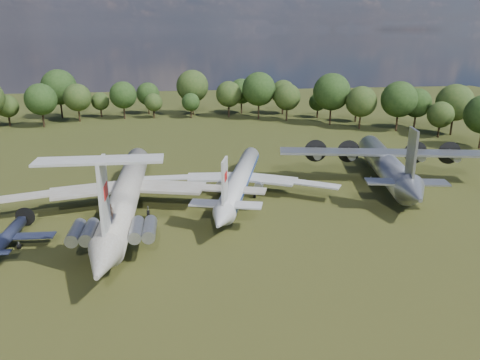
{
  "coord_description": "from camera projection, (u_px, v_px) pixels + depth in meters",
  "views": [
    {
      "loc": [
        3.47,
        -64.87,
        26.26
      ],
      "look_at": [
        12.91,
        0.48,
        5.0
      ],
      "focal_mm": 35.0,
      "sensor_mm": 36.0,
      "label": 1
    }
  ],
  "objects": [
    {
      "name": "tu104_jet",
      "position": [
        240.0,
        183.0,
        77.29
      ],
      "size": [
        43.2,
        50.6,
        4.33
      ],
      "primitive_type": null,
      "rotation": [
        0.0,
        0.0,
        -0.28
      ],
      "color": "silver",
      "rests_on": "ground"
    },
    {
      "name": "il62_airliner",
      "position": [
        127.0,
        197.0,
        69.14
      ],
      "size": [
        42.92,
        55.13,
        5.31
      ],
      "primitive_type": null,
      "rotation": [
        0.0,
        0.0,
        -0.02
      ],
      "color": "#B4B4B0",
      "rests_on": "ground"
    },
    {
      "name": "small_prop_west",
      "position": [
        7.0,
        240.0,
        58.62
      ],
      "size": [
        12.1,
        16.02,
        2.27
      ],
      "primitive_type": null,
      "rotation": [
        0.0,
        0.0,
        -0.05
      ],
      "color": "black",
      "rests_on": "ground"
    },
    {
      "name": "person_on_il62",
      "position": [
        111.0,
        211.0,
        53.97
      ],
      "size": [
        0.72,
        0.5,
        1.89
      ],
      "primitive_type": "imported",
      "rotation": [
        0.0,
        0.0,
        3.08
      ],
      "color": "#906349",
      "rests_on": "il62_airliner"
    },
    {
      "name": "an12_transport",
      "position": [
        385.0,
        168.0,
        83.26
      ],
      "size": [
        45.32,
        48.73,
        5.52
      ],
      "primitive_type": null,
      "rotation": [
        0.0,
        0.0,
        -0.21
      ],
      "color": "#A9ABB1",
      "rests_on": "ground"
    },
    {
      "name": "ground",
      "position": [
        154.0,
        217.0,
        68.69
      ],
      "size": [
        300.0,
        300.0,
        0.0
      ],
      "primitive_type": "plane",
      "color": "#273B13",
      "rests_on": "ground"
    }
  ]
}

